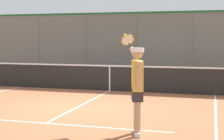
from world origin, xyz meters
TOP-DOWN VIEW (x-y plane):
  - ground_plane at (0.00, 0.00)m, footprint 60.00×60.00m
  - court_line_markings at (0.00, 2.00)m, footprint 7.65×9.58m
  - fence_backdrop at (0.00, -8.99)m, footprint 19.38×1.37m
  - tennis_net at (0.00, -3.51)m, footprint 9.84×0.09m
  - tennis_player at (-2.23, 2.05)m, footprint 0.75×1.35m

SIDE VIEW (x-z plane):
  - ground_plane at x=0.00m, z-range 0.00..0.00m
  - court_line_markings at x=0.00m, z-range 0.00..0.01m
  - tennis_net at x=0.00m, z-range -0.04..1.03m
  - tennis_player at x=-2.23m, z-range 0.02..2.11m
  - fence_backdrop at x=0.00m, z-range -0.01..3.28m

